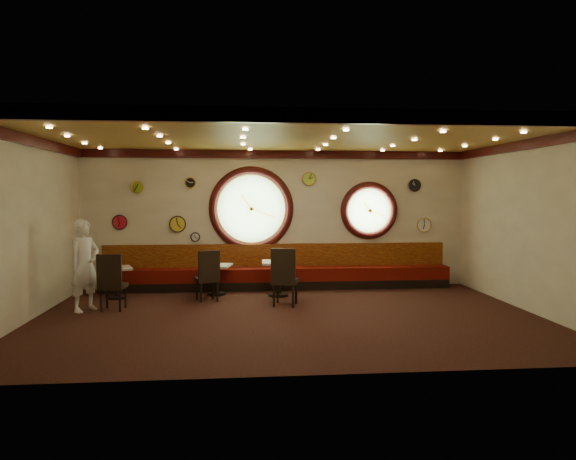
% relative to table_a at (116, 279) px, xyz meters
% --- Properties ---
extents(floor, '(9.00, 6.00, 0.00)m').
position_rel_table_a_xyz_m(floor, '(3.45, -1.92, -0.42)').
color(floor, black).
rests_on(floor, ground).
extents(ceiling, '(9.00, 6.00, 0.02)m').
position_rel_table_a_xyz_m(ceiling, '(3.45, -1.92, 2.78)').
color(ceiling, '#B47E32').
rests_on(ceiling, wall_back).
extents(wall_back, '(9.00, 0.02, 3.20)m').
position_rel_table_a_xyz_m(wall_back, '(3.45, 1.08, 1.18)').
color(wall_back, beige).
rests_on(wall_back, floor).
extents(wall_front, '(9.00, 0.02, 3.20)m').
position_rel_table_a_xyz_m(wall_front, '(3.45, -4.92, 1.18)').
color(wall_front, beige).
rests_on(wall_front, floor).
extents(wall_left, '(0.02, 6.00, 3.20)m').
position_rel_table_a_xyz_m(wall_left, '(-1.05, -1.92, 1.18)').
color(wall_left, beige).
rests_on(wall_left, floor).
extents(wall_right, '(0.02, 6.00, 3.20)m').
position_rel_table_a_xyz_m(wall_right, '(7.95, -1.92, 1.18)').
color(wall_right, beige).
rests_on(wall_right, floor).
extents(molding_back, '(9.00, 0.10, 0.18)m').
position_rel_table_a_xyz_m(molding_back, '(3.45, 1.03, 2.69)').
color(molding_back, '#340A09').
rests_on(molding_back, wall_back).
extents(molding_front, '(9.00, 0.10, 0.18)m').
position_rel_table_a_xyz_m(molding_front, '(3.45, -4.87, 2.69)').
color(molding_front, '#340A09').
rests_on(molding_front, wall_back).
extents(molding_left, '(0.10, 6.00, 0.18)m').
position_rel_table_a_xyz_m(molding_left, '(-1.00, -1.92, 2.69)').
color(molding_left, '#340A09').
rests_on(molding_left, wall_back).
extents(molding_right, '(0.10, 6.00, 0.18)m').
position_rel_table_a_xyz_m(molding_right, '(7.90, -1.92, 2.69)').
color(molding_right, '#340A09').
rests_on(molding_right, wall_back).
extents(banquette_base, '(8.00, 0.55, 0.20)m').
position_rel_table_a_xyz_m(banquette_base, '(3.45, 0.80, -0.32)').
color(banquette_base, black).
rests_on(banquette_base, floor).
extents(banquette_seat, '(8.00, 0.55, 0.30)m').
position_rel_table_a_xyz_m(banquette_seat, '(3.45, 0.80, -0.07)').
color(banquette_seat, '#540B07').
rests_on(banquette_seat, banquette_base).
extents(banquette_back, '(8.00, 0.10, 0.55)m').
position_rel_table_a_xyz_m(banquette_back, '(3.45, 1.02, 0.33)').
color(banquette_back, '#5F0D07').
rests_on(banquette_back, wall_back).
extents(porthole_left_glass, '(1.66, 0.02, 1.66)m').
position_rel_table_a_xyz_m(porthole_left_glass, '(2.85, 1.08, 1.43)').
color(porthole_left_glass, '#91C174').
rests_on(porthole_left_glass, wall_back).
extents(porthole_left_frame, '(1.98, 0.18, 1.98)m').
position_rel_table_a_xyz_m(porthole_left_frame, '(2.85, 1.06, 1.43)').
color(porthole_left_frame, '#340A09').
rests_on(porthole_left_frame, wall_back).
extents(porthole_left_ring, '(1.61, 0.03, 1.61)m').
position_rel_table_a_xyz_m(porthole_left_ring, '(2.85, 1.03, 1.43)').
color(porthole_left_ring, gold).
rests_on(porthole_left_ring, wall_back).
extents(porthole_right_glass, '(1.10, 0.02, 1.10)m').
position_rel_table_a_xyz_m(porthole_right_glass, '(5.65, 1.08, 1.38)').
color(porthole_right_glass, '#91C174').
rests_on(porthole_right_glass, wall_back).
extents(porthole_right_frame, '(1.38, 0.18, 1.38)m').
position_rel_table_a_xyz_m(porthole_right_frame, '(5.65, 1.06, 1.38)').
color(porthole_right_frame, '#340A09').
rests_on(porthole_right_frame, wall_back).
extents(porthole_right_ring, '(1.09, 0.03, 1.09)m').
position_rel_table_a_xyz_m(porthole_right_ring, '(5.65, 1.03, 1.38)').
color(porthole_right_ring, gold).
rests_on(porthole_right_ring, wall_back).
extents(wall_clock_0, '(0.26, 0.03, 0.26)m').
position_rel_table_a_xyz_m(wall_clock_0, '(0.25, 1.04, 1.93)').
color(wall_clock_0, '#93AC22').
rests_on(wall_clock_0, wall_back).
extents(wall_clock_1, '(0.28, 0.03, 0.28)m').
position_rel_table_a_xyz_m(wall_clock_1, '(6.75, 1.04, 1.98)').
color(wall_clock_1, black).
rests_on(wall_clock_1, wall_back).
extents(wall_clock_2, '(0.32, 0.03, 0.32)m').
position_rel_table_a_xyz_m(wall_clock_2, '(-0.15, 1.04, 1.13)').
color(wall_clock_2, red).
rests_on(wall_clock_2, wall_back).
extents(wall_clock_3, '(0.36, 0.03, 0.36)m').
position_rel_table_a_xyz_m(wall_clock_3, '(1.15, 1.04, 1.08)').
color(wall_clock_3, gold).
rests_on(wall_clock_3, wall_back).
extents(wall_clock_4, '(0.20, 0.03, 0.20)m').
position_rel_table_a_xyz_m(wall_clock_4, '(1.55, 1.04, 0.78)').
color(wall_clock_4, silver).
rests_on(wall_clock_4, wall_back).
extents(wall_clock_5, '(0.24, 0.03, 0.24)m').
position_rel_table_a_xyz_m(wall_clock_5, '(1.45, 1.04, 2.03)').
color(wall_clock_5, black).
rests_on(wall_clock_5, wall_back).
extents(wall_clock_6, '(0.34, 0.03, 0.34)m').
position_rel_table_a_xyz_m(wall_clock_6, '(7.00, 1.04, 1.03)').
color(wall_clock_6, white).
rests_on(wall_clock_6, wall_back).
extents(wall_clock_7, '(0.30, 0.03, 0.30)m').
position_rel_table_a_xyz_m(wall_clock_7, '(4.20, 1.04, 2.13)').
color(wall_clock_7, '#B0DD45').
rests_on(wall_clock_7, wall_back).
extents(table_a, '(0.77, 0.77, 0.66)m').
position_rel_table_a_xyz_m(table_a, '(0.00, 0.00, 0.00)').
color(table_a, black).
rests_on(table_a, floor).
extents(table_b, '(0.72, 0.72, 0.67)m').
position_rel_table_a_xyz_m(table_b, '(2.07, 0.19, 0.00)').
color(table_b, black).
rests_on(table_b, floor).
extents(table_c, '(0.72, 0.72, 0.75)m').
position_rel_table_a_xyz_m(table_c, '(3.40, -0.05, 0.06)').
color(table_c, black).
rests_on(table_c, floor).
extents(chair_a, '(0.48, 0.48, 0.67)m').
position_rel_table_a_xyz_m(chair_a, '(0.19, -1.18, 0.20)').
color(chair_a, black).
rests_on(chair_a, floor).
extents(chair_b, '(0.55, 0.55, 0.65)m').
position_rel_table_a_xyz_m(chair_b, '(1.94, -0.48, 0.18)').
color(chair_b, black).
rests_on(chair_b, floor).
extents(chair_c, '(0.59, 0.59, 0.71)m').
position_rel_table_a_xyz_m(chair_c, '(3.44, -1.08, 0.24)').
color(chair_c, black).
rests_on(chair_c, floor).
extents(condiment_a_salt, '(0.04, 0.04, 0.10)m').
position_rel_table_a_xyz_m(condiment_a_salt, '(-0.11, 0.09, 0.29)').
color(condiment_a_salt, silver).
rests_on(condiment_a_salt, table_a).
extents(condiment_b_salt, '(0.03, 0.03, 0.09)m').
position_rel_table_a_xyz_m(condiment_b_salt, '(2.05, 0.21, 0.29)').
color(condiment_b_salt, silver).
rests_on(condiment_b_salt, table_b).
extents(condiment_c_salt, '(0.03, 0.03, 0.10)m').
position_rel_table_a_xyz_m(condiment_c_salt, '(3.27, 0.03, 0.38)').
color(condiment_c_salt, silver).
rests_on(condiment_c_salt, table_c).
extents(condiment_a_pepper, '(0.03, 0.03, 0.10)m').
position_rel_table_a_xyz_m(condiment_a_pepper, '(-0.02, 0.02, 0.29)').
color(condiment_a_pepper, silver).
rests_on(condiment_a_pepper, table_a).
extents(condiment_b_pepper, '(0.04, 0.04, 0.11)m').
position_rel_table_a_xyz_m(condiment_b_pepper, '(2.09, 0.14, 0.30)').
color(condiment_b_pepper, silver).
rests_on(condiment_b_pepper, table_b).
extents(condiment_c_pepper, '(0.04, 0.04, 0.11)m').
position_rel_table_a_xyz_m(condiment_c_pepper, '(3.40, -0.12, 0.39)').
color(condiment_c_pepper, silver).
rests_on(condiment_c_pepper, table_c).
extents(condiment_a_bottle, '(0.05, 0.05, 0.17)m').
position_rel_table_a_xyz_m(condiment_a_bottle, '(0.08, 0.02, 0.33)').
color(condiment_a_bottle, '#C77F2F').
rests_on(condiment_a_bottle, table_a).
extents(condiment_b_bottle, '(0.05, 0.05, 0.15)m').
position_rel_table_a_xyz_m(condiment_b_bottle, '(2.14, 0.29, 0.32)').
color(condiment_b_bottle, gold).
rests_on(condiment_b_bottle, table_b).
extents(condiment_c_bottle, '(0.05, 0.05, 0.18)m').
position_rel_table_a_xyz_m(condiment_c_bottle, '(3.49, 0.05, 0.42)').
color(condiment_c_bottle, gold).
rests_on(condiment_c_bottle, table_c).
extents(waiter, '(0.69, 0.75, 1.72)m').
position_rel_table_a_xyz_m(waiter, '(-0.30, -1.12, 0.44)').
color(waiter, white).
rests_on(waiter, floor).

